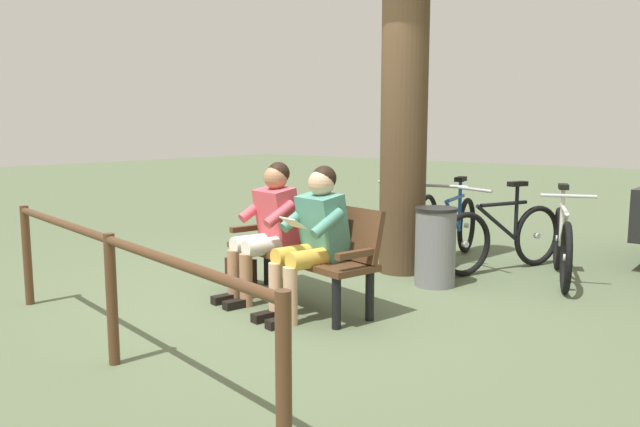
{
  "coord_description": "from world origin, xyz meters",
  "views": [
    {
      "loc": [
        -3.66,
        4.0,
        1.52
      ],
      "look_at": [
        -0.18,
        -0.18,
        0.75
      ],
      "focal_mm": 35.19,
      "sensor_mm": 36.0,
      "label": 1
    }
  ],
  "objects_px": {
    "bench": "(305,245)",
    "person_companion": "(268,224)",
    "person_reading": "(313,233)",
    "bicycle_purple": "(503,237)",
    "bicycle_orange": "(411,223)",
    "tree_trunk": "(405,87)",
    "bicycle_silver": "(455,229)",
    "bicycle_red": "(562,244)",
    "litter_bin": "(435,247)",
    "handbag": "(241,271)"
  },
  "relations": [
    {
      "from": "bicycle_orange",
      "to": "litter_bin",
      "type": "bearing_deg",
      "value": 31.05
    },
    {
      "from": "person_companion",
      "to": "handbag",
      "type": "height_order",
      "value": "person_companion"
    },
    {
      "from": "bench",
      "to": "bicycle_red",
      "type": "relative_size",
      "value": 1.06
    },
    {
      "from": "person_reading",
      "to": "tree_trunk",
      "type": "distance_m",
      "value": 2.15
    },
    {
      "from": "bench",
      "to": "bicycle_orange",
      "type": "distance_m",
      "value": 2.44
    },
    {
      "from": "person_reading",
      "to": "tree_trunk",
      "type": "relative_size",
      "value": 0.32
    },
    {
      "from": "bicycle_red",
      "to": "bicycle_silver",
      "type": "relative_size",
      "value": 0.95
    },
    {
      "from": "bicycle_purple",
      "to": "bicycle_silver",
      "type": "height_order",
      "value": "same"
    },
    {
      "from": "litter_bin",
      "to": "bicycle_orange",
      "type": "xyz_separation_m",
      "value": [
        0.99,
        -1.18,
        -0.02
      ]
    },
    {
      "from": "person_companion",
      "to": "bicycle_orange",
      "type": "xyz_separation_m",
      "value": [
        0.07,
        -2.49,
        -0.3
      ]
    },
    {
      "from": "tree_trunk",
      "to": "litter_bin",
      "type": "bearing_deg",
      "value": 152.38
    },
    {
      "from": "bicycle_red",
      "to": "bicycle_silver",
      "type": "height_order",
      "value": "same"
    },
    {
      "from": "person_reading",
      "to": "bicycle_orange",
      "type": "height_order",
      "value": "person_reading"
    },
    {
      "from": "handbag",
      "to": "bicycle_orange",
      "type": "height_order",
      "value": "bicycle_orange"
    },
    {
      "from": "person_companion",
      "to": "bicycle_silver",
      "type": "xyz_separation_m",
      "value": [
        -0.52,
        -2.45,
        -0.3
      ]
    },
    {
      "from": "bench",
      "to": "handbag",
      "type": "height_order",
      "value": "bench"
    },
    {
      "from": "bicycle_red",
      "to": "bicycle_purple",
      "type": "xyz_separation_m",
      "value": [
        0.61,
        -0.0,
        0.0
      ]
    },
    {
      "from": "bench",
      "to": "person_companion",
      "type": "height_order",
      "value": "person_companion"
    },
    {
      "from": "person_companion",
      "to": "bicycle_orange",
      "type": "distance_m",
      "value": 2.51
    },
    {
      "from": "bicycle_red",
      "to": "bicycle_orange",
      "type": "distance_m",
      "value": 1.84
    },
    {
      "from": "tree_trunk",
      "to": "bicycle_silver",
      "type": "height_order",
      "value": "tree_trunk"
    },
    {
      "from": "tree_trunk",
      "to": "bicycle_red",
      "type": "height_order",
      "value": "tree_trunk"
    },
    {
      "from": "person_reading",
      "to": "bicycle_red",
      "type": "height_order",
      "value": "person_reading"
    },
    {
      "from": "bicycle_red",
      "to": "bicycle_purple",
      "type": "relative_size",
      "value": 0.99
    },
    {
      "from": "bench",
      "to": "person_companion",
      "type": "xyz_separation_m",
      "value": [
        0.34,
        0.1,
        0.16
      ]
    },
    {
      "from": "litter_bin",
      "to": "bench",
      "type": "bearing_deg",
      "value": 64.75
    },
    {
      "from": "person_companion",
      "to": "bicycle_red",
      "type": "xyz_separation_m",
      "value": [
        -1.77,
        -2.31,
        -0.3
      ]
    },
    {
      "from": "person_reading",
      "to": "tree_trunk",
      "type": "bearing_deg",
      "value": -69.46
    },
    {
      "from": "bicycle_silver",
      "to": "person_companion",
      "type": "bearing_deg",
      "value": -24.0
    },
    {
      "from": "person_reading",
      "to": "tree_trunk",
      "type": "xyz_separation_m",
      "value": [
        0.27,
        -1.74,
        1.24
      ]
    },
    {
      "from": "bench",
      "to": "person_reading",
      "type": "bearing_deg",
      "value": 153.14
    },
    {
      "from": "person_reading",
      "to": "bicycle_purple",
      "type": "xyz_separation_m",
      "value": [
        -0.53,
        -2.45,
        -0.31
      ]
    },
    {
      "from": "bench",
      "to": "person_companion",
      "type": "distance_m",
      "value": 0.39
    },
    {
      "from": "litter_bin",
      "to": "bicycle_orange",
      "type": "bearing_deg",
      "value": -50.05
    },
    {
      "from": "tree_trunk",
      "to": "litter_bin",
      "type": "relative_size",
      "value": 5.07
    },
    {
      "from": "bicycle_red",
      "to": "bicycle_orange",
      "type": "relative_size",
      "value": 0.94
    },
    {
      "from": "person_reading",
      "to": "litter_bin",
      "type": "xyz_separation_m",
      "value": [
        -0.29,
        -1.45,
        -0.29
      ]
    },
    {
      "from": "bicycle_purple",
      "to": "tree_trunk",
      "type": "bearing_deg",
      "value": -26.72
    },
    {
      "from": "tree_trunk",
      "to": "bicycle_purple",
      "type": "relative_size",
      "value": 2.4
    },
    {
      "from": "bench",
      "to": "litter_bin",
      "type": "xyz_separation_m",
      "value": [
        -0.58,
        -1.22,
        -0.13
      ]
    },
    {
      "from": "person_companion",
      "to": "bicycle_red",
      "type": "distance_m",
      "value": 2.92
    },
    {
      "from": "bicycle_orange",
      "to": "handbag",
      "type": "bearing_deg",
      "value": -21.61
    },
    {
      "from": "bicycle_silver",
      "to": "bicycle_purple",
      "type": "bearing_deg",
      "value": 65.54
    },
    {
      "from": "bench",
      "to": "bicycle_orange",
      "type": "relative_size",
      "value": 1.0
    },
    {
      "from": "bicycle_red",
      "to": "handbag",
      "type": "bearing_deg",
      "value": -70.93
    },
    {
      "from": "litter_bin",
      "to": "bicycle_red",
      "type": "bearing_deg",
      "value": -130.39
    },
    {
      "from": "bicycle_red",
      "to": "bicycle_orange",
      "type": "xyz_separation_m",
      "value": [
        1.83,
        -0.18,
        0.0
      ]
    },
    {
      "from": "litter_bin",
      "to": "bicycle_silver",
      "type": "relative_size",
      "value": 0.45
    },
    {
      "from": "bench",
      "to": "litter_bin",
      "type": "height_order",
      "value": "bench"
    },
    {
      "from": "bicycle_silver",
      "to": "bicycle_orange",
      "type": "relative_size",
      "value": 0.99
    }
  ]
}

